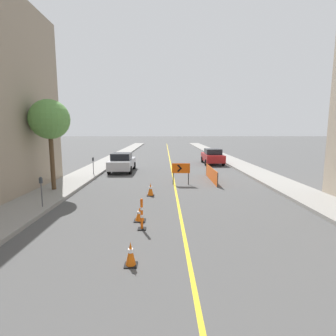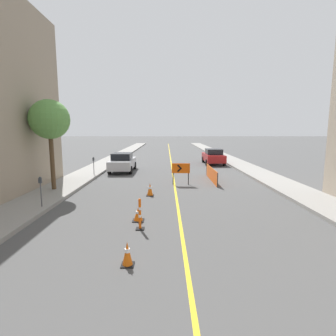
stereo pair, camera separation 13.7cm
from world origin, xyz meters
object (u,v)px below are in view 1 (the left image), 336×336
Objects in this scene: traffic_cone_farthest at (151,190)px; street_tree_left_near at (50,120)px; traffic_cone_fifth at (140,214)px; parking_meter_near_curb at (41,186)px; traffic_cone_fourth at (131,254)px; delineator_post_rear at (142,216)px; arrow_barricade_primary at (181,169)px; parked_car_curb_near at (122,162)px; parked_car_curb_mid at (213,156)px; parking_meter_far_curb at (93,162)px.

street_tree_left_near is at bearing 171.11° from traffic_cone_farthest.
traffic_cone_fifth is 0.41× the size of parking_meter_near_curb.
parking_meter_near_curb is (-4.60, -2.57, 0.78)m from traffic_cone_farthest.
traffic_cone_fifth is 8.09m from street_tree_left_near.
traffic_cone_farthest is 5.33m from parking_meter_near_curb.
traffic_cone_fourth is at bearing -56.69° from street_tree_left_near.
traffic_cone_fifth is 0.91m from delineator_post_rear.
parked_car_curb_near reaches higher than arrow_barricade_primary.
traffic_cone_farthest is at bearing -119.41° from arrow_barricade_primary.
traffic_cone_fourth is 0.15× the size of parked_car_curb_mid.
parked_car_curb_mid is at bearing 47.27° from street_tree_left_near.
parking_meter_near_curb is at bearing 162.59° from traffic_cone_fifth.
traffic_cone_farthest is at bearing -51.73° from parking_meter_far_curb.
arrow_barricade_primary is at bearing -25.28° from parking_meter_far_curb.
traffic_cone_farthest is at bearing 88.90° from traffic_cone_fourth.
parking_meter_far_curb is at bearing -126.54° from parked_car_curb_near.
delineator_post_rear is (-0.06, -4.81, 0.14)m from traffic_cone_farthest.
parking_meter_far_curb is (-4.46, 13.16, 0.78)m from traffic_cone_fourth.
parked_car_curb_mid is at bearing 56.51° from parking_meter_near_curb.
traffic_cone_fifth is at bearing -93.17° from traffic_cone_farthest.
street_tree_left_near reaches higher than traffic_cone_farthest.
arrow_barricade_primary is 7.15m from parked_car_curb_near.
parking_meter_far_curb is (-4.38, 9.77, 0.83)m from traffic_cone_fifth.
delineator_post_rear is at bearing -108.00° from parked_car_curb_mid.
traffic_cone_farthest is 8.73m from parked_car_curb_near.
parked_car_curb_mid is (8.56, 4.80, 0.00)m from parked_car_curb_near.
parked_car_curb_mid reaches higher than traffic_cone_fourth.
street_tree_left_near is at bearing -161.76° from arrow_barricade_primary.
parked_car_curb_mid reaches higher than parking_meter_far_curb.
parked_car_curb_near is (-2.61, 12.19, 0.53)m from traffic_cone_fifth.
parking_meter_near_curb is (-4.38, 1.37, 0.85)m from traffic_cone_fifth.
traffic_cone_farthest is 7.47m from parking_meter_far_curb.
delineator_post_rear is at bearing 88.19° from traffic_cone_fourth.
traffic_cone_farthest is at bearing 89.27° from delineator_post_rear.
arrow_barricade_primary is at bearing 39.97° from parking_meter_near_curb.
parked_car_curb_mid is at bearing 70.70° from traffic_cone_fifth.
traffic_cone_fourth is 10.34m from arrow_barricade_primary.
parked_car_curb_mid reaches higher than traffic_cone_farthest.
traffic_cone_fourth is 6.57m from parking_meter_near_curb.
traffic_cone_farthest is 0.14× the size of street_tree_left_near.
parked_car_curb_near is 3.01m from parking_meter_far_curb.
parking_meter_far_curb is at bearing 90.00° from parking_meter_near_curb.
street_tree_left_near is at bearing -132.75° from parked_car_curb_mid.
parked_car_curb_near is at bearing 108.92° from traffic_cone_farthest.
parking_meter_near_curb is at bearing -150.84° from traffic_cone_farthest.
street_tree_left_near is (-5.30, 4.81, 3.78)m from traffic_cone_fifth.
traffic_cone_fourth is 15.81m from parked_car_curb_near.
street_tree_left_near reaches higher than parking_meter_near_curb.
parked_car_curb_mid reaches higher than parking_meter_near_curb.
parking_meter_near_curb is at bearing -136.63° from arrow_barricade_primary.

